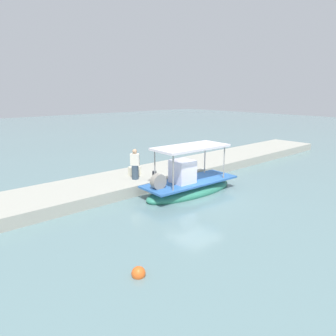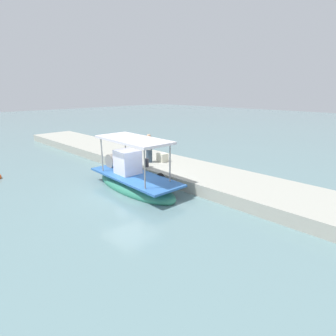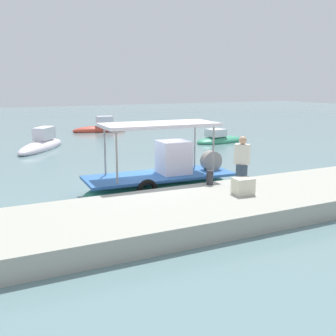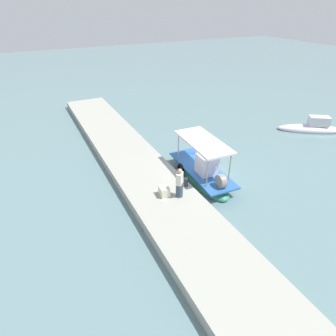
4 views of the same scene
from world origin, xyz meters
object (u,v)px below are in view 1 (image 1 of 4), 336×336
object	(u,v)px
main_fishing_boat	(189,185)
fisherman_near_bollard	(135,166)
mooring_bollard	(154,175)
cargo_crate	(134,171)
marker_buoy	(138,273)

from	to	relation	value
main_fishing_boat	fisherman_near_bollard	world-z (taller)	main_fishing_boat
mooring_bollard	cargo_crate	size ratio (longest dim) A/B	0.81
mooring_bollard	marker_buoy	bearing A→B (deg)	47.43
main_fishing_boat	cargo_crate	distance (m)	3.56
fisherman_near_bollard	marker_buoy	distance (m)	8.88
cargo_crate	marker_buoy	bearing A→B (deg)	54.84
fisherman_near_bollard	cargo_crate	distance (m)	0.99
fisherman_near_bollard	mooring_bollard	bearing A→B (deg)	131.17
fisherman_near_bollard	marker_buoy	xyz separation A→B (m)	(5.09, 7.16, -1.30)
mooring_bollard	marker_buoy	xyz separation A→B (m)	(5.82, 6.33, -0.76)
mooring_bollard	cargo_crate	distance (m)	1.56
main_fishing_boat	cargo_crate	size ratio (longest dim) A/B	9.61
marker_buoy	mooring_bollard	bearing A→B (deg)	-132.57
main_fishing_boat	marker_buoy	distance (m)	8.23
mooring_bollard	main_fishing_boat	bearing A→B (deg)	119.87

